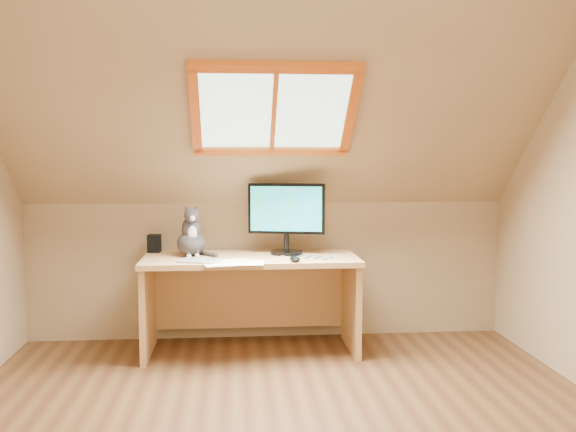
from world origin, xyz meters
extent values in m
cube|color=tan|center=(0.00, -1.75, 1.20)|extent=(3.50, 0.02, 2.40)
cube|color=tan|center=(0.00, 1.75, 0.50)|extent=(3.50, 0.02, 1.00)
cube|color=tan|center=(0.00, 0.97, 1.70)|extent=(3.50, 1.56, 1.41)
cube|color=#B2E0CC|center=(0.00, 1.05, 1.63)|extent=(0.90, 0.53, 0.48)
cube|color=orange|center=(0.00, 1.05, 1.63)|extent=(1.02, 0.64, 0.59)
cube|color=tan|center=(-0.14, 1.38, 0.64)|extent=(1.45, 0.64, 0.04)
cube|color=tan|center=(-0.83, 1.38, 0.31)|extent=(0.04, 0.57, 0.63)
cube|color=tan|center=(0.56, 1.38, 0.31)|extent=(0.04, 0.57, 0.63)
cube|color=tan|center=(-0.14, 1.67, 0.31)|extent=(1.35, 0.03, 0.44)
cylinder|color=black|center=(0.11, 1.46, 0.67)|extent=(0.23, 0.23, 0.02)
cylinder|color=black|center=(0.11, 1.46, 0.74)|extent=(0.04, 0.04, 0.12)
cube|color=black|center=(0.11, 1.46, 0.98)|extent=(0.53, 0.16, 0.35)
cube|color=#016CC1|center=(0.11, 1.43, 0.98)|extent=(0.48, 0.12, 0.31)
ellipsoid|color=#383432|center=(-0.54, 1.45, 0.75)|extent=(0.23, 0.27, 0.17)
ellipsoid|color=#383432|center=(-0.54, 1.43, 0.84)|extent=(0.15, 0.15, 0.18)
ellipsoid|color=silver|center=(-0.53, 1.38, 0.82)|extent=(0.07, 0.05, 0.10)
ellipsoid|color=#383432|center=(-0.53, 1.39, 0.94)|extent=(0.12, 0.11, 0.09)
sphere|color=silver|center=(-0.53, 1.35, 0.93)|extent=(0.04, 0.04, 0.04)
cone|color=#383432|center=(-0.57, 1.40, 0.99)|extent=(0.05, 0.05, 0.06)
cone|color=#383432|center=(-0.51, 1.42, 0.99)|extent=(0.05, 0.05, 0.06)
cube|color=black|center=(-0.81, 1.63, 0.72)|extent=(0.09, 0.09, 0.13)
cube|color=#B2B2B7|center=(-0.47, 1.19, 0.67)|extent=(0.31, 0.27, 0.01)
ellipsoid|color=black|center=(0.14, 1.13, 0.68)|extent=(0.08, 0.12, 0.04)
cube|color=white|center=(-0.22, 1.12, 0.66)|extent=(0.33, 0.27, 0.00)
cube|color=white|center=(-0.22, 1.12, 0.66)|extent=(0.32, 0.24, 0.00)
cube|color=white|center=(-0.22, 1.12, 0.67)|extent=(0.35, 0.30, 0.00)
camera|label=1|loc=(-0.26, -2.94, 1.34)|focal=40.00mm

